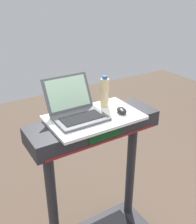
# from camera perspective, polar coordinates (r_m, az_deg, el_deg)

# --- Properties ---
(desk_board) EXTENTS (0.61, 0.38, 0.02)m
(desk_board) POSITION_cam_1_polar(r_m,az_deg,el_deg) (1.74, -0.87, -1.17)
(desk_board) COLOR white
(desk_board) RESTS_ON treadmill_base
(laptop) EXTENTS (0.32, 0.34, 0.23)m
(laptop) POSITION_cam_1_polar(r_m,az_deg,el_deg) (1.72, -4.69, 0.53)
(laptop) COLOR #515459
(laptop) RESTS_ON desk_board
(computer_mouse) EXTENTS (0.09, 0.11, 0.03)m
(computer_mouse) POSITION_cam_1_polar(r_m,az_deg,el_deg) (1.78, 5.09, 0.33)
(computer_mouse) COLOR black
(computer_mouse) RESTS_ON desk_board
(water_bottle) EXTENTS (0.06, 0.06, 0.22)m
(water_bottle) POSITION_cam_1_polar(r_m,az_deg,el_deg) (1.83, 1.43, 4.24)
(water_bottle) COLOR beige
(water_bottle) RESTS_ON desk_board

